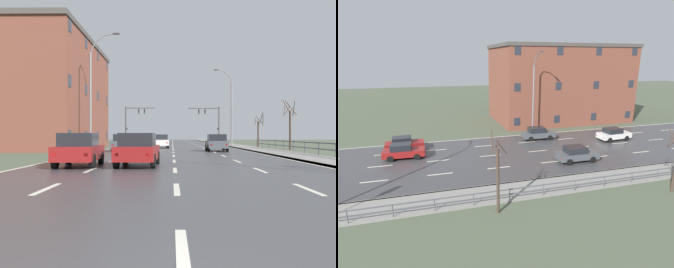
# 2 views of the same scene
# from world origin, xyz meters

# --- Properties ---
(ground_plane) EXTENTS (160.00, 160.00, 0.12)m
(ground_plane) POSITION_xyz_m (0.00, 48.00, -0.06)
(ground_plane) COLOR #4C5642
(road_asphalt_strip) EXTENTS (14.00, 120.00, 0.03)m
(road_asphalt_strip) POSITION_xyz_m (0.00, 59.99, 0.01)
(road_asphalt_strip) COLOR #3D3D3F
(road_asphalt_strip) RESTS_ON ground
(sidewalk_right) EXTENTS (3.00, 120.00, 0.12)m
(sidewalk_right) POSITION_xyz_m (8.43, 60.00, 0.06)
(sidewalk_right) COLOR gray
(sidewalk_right) RESTS_ON ground
(guardrail) EXTENTS (0.07, 33.99, 1.00)m
(guardrail) POSITION_xyz_m (9.85, 24.05, 0.71)
(guardrail) COLOR #515459
(guardrail) RESTS_ON ground
(street_lamp_midground) EXTENTS (2.37, 0.24, 10.06)m
(street_lamp_midground) POSITION_xyz_m (7.45, 45.50, 4.93)
(street_lamp_midground) COLOR slate
(street_lamp_midground) RESTS_ON ground
(street_lamp_left_bank) EXTENTS (2.76, 0.24, 10.90)m
(street_lamp_left_bank) POSITION_xyz_m (-7.42, 31.38, 5.31)
(street_lamp_left_bank) COLOR slate
(street_lamp_left_bank) RESTS_ON ground
(traffic_signal_right) EXTENTS (5.35, 0.36, 6.32)m
(traffic_signal_right) POSITION_xyz_m (6.61, 60.67, 4.35)
(traffic_signal_right) COLOR #38383A
(traffic_signal_right) RESTS_ON ground
(traffic_signal_left) EXTENTS (4.96, 0.36, 6.32)m
(traffic_signal_left) POSITION_xyz_m (-6.72, 59.83, 4.32)
(traffic_signal_left) COLOR #38383A
(traffic_signal_left) RESTS_ON ground
(car_far_right) EXTENTS (1.98, 4.18, 1.57)m
(car_far_right) POSITION_xyz_m (-4.45, 14.78, 0.80)
(car_far_right) COLOR maroon
(car_far_right) RESTS_ON ground
(car_far_left) EXTENTS (1.93, 4.15, 1.57)m
(car_far_left) POSITION_xyz_m (-1.72, 14.88, 0.80)
(car_far_left) COLOR maroon
(car_far_left) RESTS_ON ground
(car_mid_centre) EXTENTS (2.00, 4.18, 1.57)m
(car_mid_centre) POSITION_xyz_m (-1.42, 39.88, 0.80)
(car_mid_centre) COLOR silver
(car_mid_centre) RESTS_ON ground
(car_near_left) EXTENTS (1.96, 4.16, 1.57)m
(car_near_left) POSITION_xyz_m (-4.44, 30.86, 0.80)
(car_near_left) COLOR #474C51
(car_near_left) RESTS_ON ground
(car_near_right) EXTENTS (1.88, 4.12, 1.57)m
(car_near_right) POSITION_xyz_m (3.97, 31.52, 0.80)
(car_near_right) COLOR #474C51
(car_near_right) RESTS_ON ground
(brick_building) EXTENTS (12.67, 21.32, 12.12)m
(brick_building) POSITION_xyz_m (-15.23, 38.83, 6.07)
(brick_building) COLOR brown
(brick_building) RESTS_ON ground
(bare_tree_mid) EXTENTS (1.21, 1.51, 5.10)m
(bare_tree_mid) POSITION_xyz_m (11.85, 35.19, 2.41)
(bare_tree_mid) COLOR #423328
(bare_tree_mid) RESTS_ON ground
(bare_tree_far) EXTENTS (1.20, 1.35, 4.44)m
(bare_tree_far) POSITION_xyz_m (10.91, 44.73, 1.98)
(bare_tree_far) COLOR #423328
(bare_tree_far) RESTS_ON ground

